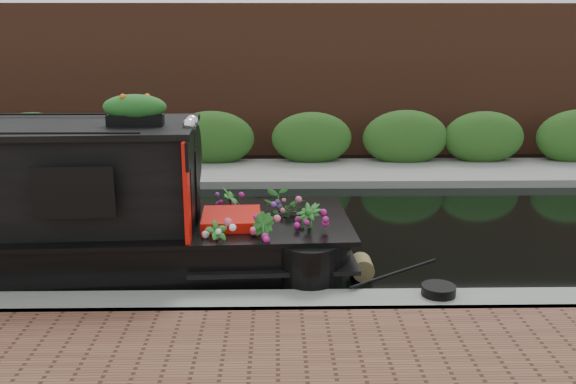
{
  "coord_description": "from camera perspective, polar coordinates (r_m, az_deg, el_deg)",
  "views": [
    {
      "loc": [
        1.38,
        -10.5,
        3.51
      ],
      "look_at": [
        1.57,
        -0.6,
        0.89
      ],
      "focal_mm": 40.0,
      "sensor_mm": 36.0,
      "label": 1
    }
  ],
  "objects": [
    {
      "name": "rope_fender",
      "position": [
        9.2,
        6.58,
        -6.64
      ],
      "size": [
        0.31,
        0.39,
        0.31
      ],
      "primitive_type": "cylinder",
      "rotation": [
        1.57,
        0.0,
        0.0
      ],
      "color": "brown",
      "rests_on": "ground"
    },
    {
      "name": "near_bank_coping",
      "position": [
        8.13,
        -10.96,
        -11.03
      ],
      "size": [
        40.0,
        0.6,
        0.5
      ],
      "primitive_type": "cube",
      "color": "slate",
      "rests_on": "ground"
    },
    {
      "name": "coiled_mooring_rope",
      "position": [
        8.22,
        13.24,
        -8.49
      ],
      "size": [
        0.42,
        0.42,
        0.12
      ],
      "primitive_type": "cylinder",
      "color": "black",
      "rests_on": "near_bank_coping"
    },
    {
      "name": "far_brick_wall",
      "position": [
        18.1,
        -5.44,
        3.59
      ],
      "size": [
        40.0,
        1.0,
        8.0
      ],
      "primitive_type": "cube",
      "color": "#5A301E",
      "rests_on": "ground"
    },
    {
      "name": "far_hedge",
      "position": [
        16.05,
        -5.99,
        2.12
      ],
      "size": [
        40.0,
        1.1,
        2.8
      ],
      "primitive_type": "cube",
      "color": "#28561C",
      "rests_on": "ground"
    },
    {
      "name": "ground",
      "position": [
        11.16,
        -8.15,
        -3.65
      ],
      "size": [
        80.0,
        80.0,
        0.0
      ],
      "primitive_type": "plane",
      "color": "black",
      "rests_on": "ground"
    },
    {
      "name": "far_bank_path",
      "position": [
        15.18,
        -6.27,
        1.38
      ],
      "size": [
        40.0,
        2.4,
        0.34
      ],
      "primitive_type": "cube",
      "color": "gray",
      "rests_on": "ground"
    }
  ]
}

